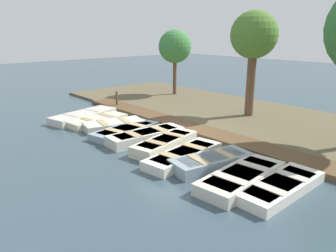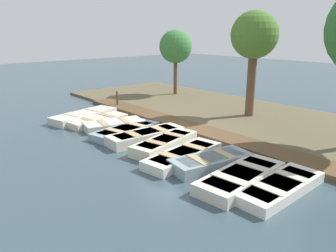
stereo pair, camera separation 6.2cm
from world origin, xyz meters
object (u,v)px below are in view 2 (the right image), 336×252
Objects in this scene: rowboat_7 at (211,161)px; rowboat_5 at (165,143)px; rowboat_1 at (98,120)px; park_tree_left at (254,37)px; rowboat_3 at (126,131)px; rowboat_6 at (183,155)px; rowboat_9 at (280,187)px; rowboat_0 at (84,116)px; rowboat_8 at (241,177)px; park_tree_far_left at (176,47)px; rowboat_4 at (146,136)px; rowboat_2 at (114,125)px; mooring_post_near at (117,99)px.

rowboat_5 is at bearing -80.10° from rowboat_7.
park_tree_left reaches higher than rowboat_1.
rowboat_7 is at bearing 78.60° from rowboat_3.
rowboat_6 reaches higher than rowboat_9.
rowboat_0 reaches higher than rowboat_9.
park_tree_far_left is at bearing -129.61° from rowboat_8.
rowboat_6 is (-0.03, 7.42, -0.02)m from rowboat_0.
rowboat_0 reaches higher than rowboat_8.
rowboat_5 is 3.81m from rowboat_8.
park_tree_left is at bearing -144.11° from rowboat_7.
rowboat_6 is (0.28, 1.34, -0.04)m from rowboat_5.
park_tree_left is at bearing -171.50° from rowboat_6.
rowboat_4 is 0.63× the size of park_tree_left.
rowboat_8 is (0.22, 7.46, 0.01)m from rowboat_2.
rowboat_0 is 1.10× the size of rowboat_8.
rowboat_1 is 0.94× the size of rowboat_5.
rowboat_8 is (0.09, 8.72, 0.03)m from rowboat_1.
rowboat_3 is 4.95m from rowboat_7.
rowboat_2 is at bearing -106.04° from rowboat_3.
rowboat_1 is 1.05× the size of rowboat_2.
mooring_post_near is at bearing -58.77° from park_tree_left.
park_tree_far_left is (-7.70, -2.82, 3.21)m from rowboat_1.
rowboat_6 is 0.76× the size of park_tree_far_left.
rowboat_4 is 1.14× the size of rowboat_7.
rowboat_8 is (0.24, 3.80, -0.03)m from rowboat_5.
rowboat_1 is 4.93m from rowboat_5.
park_tree_left is at bearing 140.74° from rowboat_1.
rowboat_5 is (-0.31, 6.08, 0.02)m from rowboat_0.
rowboat_6 is at bearing -65.76° from rowboat_7.
rowboat_8 is 11.31m from mooring_post_near.
rowboat_6 is 0.64× the size of park_tree_left.
rowboat_1 is 6.26m from rowboat_6.
rowboat_2 is 0.98× the size of rowboat_7.
rowboat_4 is 1.23m from rowboat_5.
mooring_post_near reaches higher than rowboat_6.
rowboat_7 is 0.55× the size of park_tree_left.
rowboat_3 is at bearing -81.49° from rowboat_4.
mooring_post_near is (-2.42, -7.19, 0.30)m from rowboat_5.
rowboat_0 is at bearing 11.91° from park_tree_far_left.
rowboat_1 is at bearing 41.31° from mooring_post_near.
rowboat_5 is (-0.03, 3.66, 0.04)m from rowboat_2.
rowboat_0 is at bearing -82.63° from rowboat_4.
rowboat_7 is (0.01, 2.40, -0.01)m from rowboat_5.
rowboat_7 is 2.92× the size of mooring_post_near.
rowboat_7 is at bearing -104.96° from rowboat_8.
rowboat_6 is at bearing 72.45° from mooring_post_near.
rowboat_0 is at bearing -39.01° from park_tree_left.
rowboat_1 is 8.81m from park_tree_far_left.
rowboat_3 is 2.56m from rowboat_5.
rowboat_6 is (0.30, 2.57, -0.04)m from rowboat_4.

